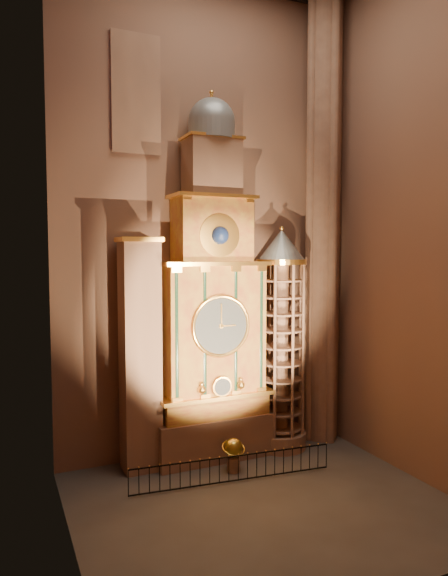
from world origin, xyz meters
name	(u,v)px	position (x,y,z in m)	size (l,w,h in m)	color
floor	(263,504)	(0.00, 0.00, 0.00)	(14.00, 14.00, 0.00)	#383330
wall_back	(204,222)	(0.00, 6.00, 11.00)	(22.00, 22.00, 0.00)	brown
wall_left	(66,206)	(-7.00, 0.00, 11.00)	(22.00, 22.00, 0.00)	brown
wall_right	(411,218)	(7.00, 0.00, 11.00)	(22.00, 22.00, 0.00)	brown
astronomical_clock	(212,315)	(0.00, 4.96, 6.68)	(5.60, 2.41, 16.70)	#8C634C
portrait_tower	(140,354)	(-3.40, 4.98, 5.15)	(1.80, 1.60, 10.20)	#8C634C
stair_turret	(281,341)	(3.50, 4.70, 5.27)	(2.50, 2.50, 10.80)	#8C634C
gothic_pier	(323,224)	(6.10, 5.00, 11.00)	(2.04, 2.04, 22.00)	#8C634C
stained_glass_window	(136,94)	(-3.20, 5.92, 16.50)	(2.20, 0.14, 5.20)	navy
celestial_globe	(233,452)	(0.19, 3.05, 0.88)	(1.06, 1.00, 1.48)	#8C634C
iron_railing	(234,469)	(-0.27, 2.06, 0.59)	(8.63, 0.95, 1.10)	black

